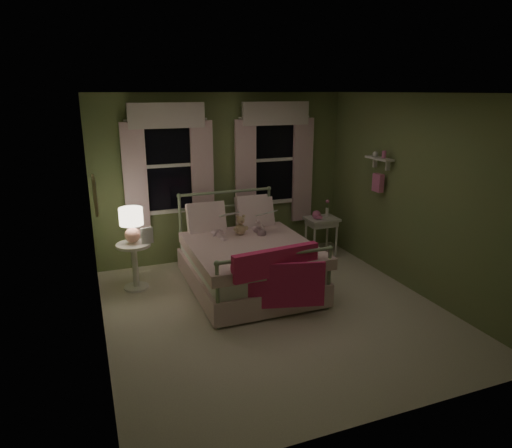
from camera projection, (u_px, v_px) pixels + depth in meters
name	position (u px, v px, depth m)	size (l,w,h in m)	color
room_shell	(276.00, 209.00, 5.28)	(4.20, 4.20, 4.20)	white
bed	(248.00, 261.00, 6.25)	(1.58, 2.04, 1.18)	white
pink_throw	(277.00, 272.00, 5.27)	(1.10, 0.34, 0.71)	#E62D69
child_left	(218.00, 218.00, 6.39)	(0.25, 0.16, 0.67)	#F7D1DD
child_right	(255.00, 215.00, 6.59)	(0.31, 0.24, 0.65)	#F7D1DD
book_left	(223.00, 219.00, 6.15)	(0.20, 0.27, 0.03)	beige
book_right	(261.00, 218.00, 6.35)	(0.20, 0.27, 0.02)	beige
teddy_bear	(240.00, 227.00, 6.38)	(0.22, 0.17, 0.29)	tan
nightstand_left	(135.00, 260.00, 6.18)	(0.46, 0.46, 0.65)	white
table_lamp	(131.00, 222.00, 6.03)	(0.31, 0.31, 0.48)	#E79D88
book_nightstand	(142.00, 244.00, 6.08)	(0.16, 0.22, 0.02)	beige
nightstand_right	(322.00, 224.00, 7.38)	(0.50, 0.40, 0.64)	white
pink_toy	(317.00, 215.00, 7.30)	(0.14, 0.19, 0.14)	pink
bud_vase	(327.00, 208.00, 7.40)	(0.06, 0.06, 0.28)	white
window_left	(169.00, 161.00, 6.72)	(1.34, 0.13, 1.96)	black
window_right	(275.00, 155.00, 7.30)	(1.34, 0.13, 1.96)	black
wall_shelf	(379.00, 171.00, 6.50)	(0.15, 0.50, 0.60)	white
framed_picture	(95.00, 195.00, 5.10)	(0.03, 0.32, 0.42)	beige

